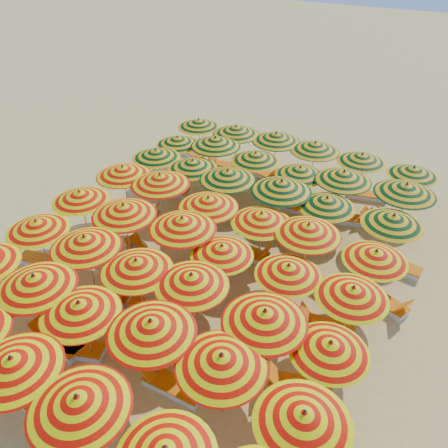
# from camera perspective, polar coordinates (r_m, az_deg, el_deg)

# --- Properties ---
(ground) EXTENTS (120.00, 120.00, 0.00)m
(ground) POSITION_cam_1_polar(r_m,az_deg,el_deg) (16.18, -0.86, -5.53)
(ground) COLOR #DFC263
(ground) RESTS_ON ground
(umbrella_2) EXTENTS (2.74, 2.74, 2.41)m
(umbrella_2) POSITION_cam_1_polar(r_m,az_deg,el_deg) (11.64, -25.87, -16.09)
(umbrella_2) COLOR silver
(umbrella_2) RESTS_ON ground
(umbrella_3) EXTENTS (2.75, 2.75, 2.42)m
(umbrella_3) POSITION_cam_1_polar(r_m,az_deg,el_deg) (10.47, -18.51, -21.20)
(umbrella_3) COLOR silver
(umbrella_3) RESTS_ON ground
(umbrella_7) EXTENTS (2.60, 2.60, 2.45)m
(umbrella_7) POSITION_cam_1_polar(r_m,az_deg,el_deg) (13.49, -23.47, -6.87)
(umbrella_7) COLOR silver
(umbrella_7) RESTS_ON ground
(umbrella_8) EXTENTS (2.78, 2.78, 2.34)m
(umbrella_8) POSITION_cam_1_polar(r_m,az_deg,el_deg) (12.40, -18.35, -10.34)
(umbrella_8) COLOR silver
(umbrella_8) RESTS_ON ground
(umbrella_9) EXTENTS (2.65, 2.65, 2.46)m
(umbrella_9) POSITION_cam_1_polar(r_m,az_deg,el_deg) (11.36, -9.52, -13.06)
(umbrella_9) COLOR silver
(umbrella_9) RESTS_ON ground
(umbrella_10) EXTENTS (2.63, 2.63, 2.38)m
(umbrella_10) POSITION_cam_1_polar(r_m,az_deg,el_deg) (10.65, -0.34, -17.39)
(umbrella_10) COLOR silver
(umbrella_10) RESTS_ON ground
(umbrella_11) EXTENTS (2.86, 2.86, 2.29)m
(umbrella_11) POSITION_cam_1_polar(r_m,az_deg,el_deg) (10.09, 10.34, -23.60)
(umbrella_11) COLOR silver
(umbrella_11) RESTS_ON ground
(umbrella_12) EXTENTS (2.65, 2.65, 2.26)m
(umbrella_12) POSITION_cam_1_polar(r_m,az_deg,el_deg) (16.10, -23.25, -0.19)
(umbrella_12) COLOR silver
(umbrella_12) RESTS_ON ground
(umbrella_13) EXTENTS (2.99, 2.99, 2.43)m
(umbrella_13) POSITION_cam_1_polar(r_m,az_deg,el_deg) (14.51, -17.70, -2.23)
(umbrella_13) COLOR silver
(umbrella_13) RESTS_ON ground
(umbrella_14) EXTENTS (2.26, 2.26, 2.35)m
(umbrella_14) POSITION_cam_1_polar(r_m,az_deg,el_deg) (13.30, -11.35, -5.28)
(umbrella_14) COLOR silver
(umbrella_14) RESTS_ON ground
(umbrella_15) EXTENTS (2.29, 2.29, 2.36)m
(umbrella_15) POSITION_cam_1_polar(r_m,az_deg,el_deg) (12.60, -4.27, -7.26)
(umbrella_15) COLOR silver
(umbrella_15) RESTS_ON ground
(umbrella_16) EXTENTS (3.02, 3.02, 2.44)m
(umbrella_16) POSITION_cam_1_polar(r_m,az_deg,el_deg) (11.52, 5.34, -11.93)
(umbrella_16) COLOR silver
(umbrella_16) RESTS_ON ground
(umbrella_17) EXTENTS (2.18, 2.18, 2.15)m
(umbrella_17) POSITION_cam_1_polar(r_m,az_deg,el_deg) (11.45, 13.67, -15.36)
(umbrella_17) COLOR silver
(umbrella_17) RESTS_ON ground
(umbrella_18) EXTENTS (2.81, 2.81, 2.29)m
(umbrella_18) POSITION_cam_1_polar(r_m,az_deg,el_deg) (17.21, -18.29, 3.49)
(umbrella_18) COLOR silver
(umbrella_18) RESTS_ON ground
(umbrella_19) EXTENTS (2.56, 2.56, 2.45)m
(umbrella_19) POSITION_cam_1_polar(r_m,az_deg,el_deg) (15.69, -12.96, 1.81)
(umbrella_19) COLOR silver
(umbrella_19) RESTS_ON ground
(umbrella_20) EXTENTS (2.98, 2.98, 2.46)m
(umbrella_20) POSITION_cam_1_polar(r_m,az_deg,el_deg) (14.67, -5.47, 0.11)
(umbrella_20) COLOR silver
(umbrella_20) RESTS_ON ground
(umbrella_21) EXTENTS (2.31, 2.31, 2.17)m
(umbrella_21) POSITION_cam_1_polar(r_m,az_deg,el_deg) (13.85, -0.28, -3.43)
(umbrella_21) COLOR silver
(umbrella_21) RESTS_ON ground
(umbrella_22) EXTENTS (2.61, 2.61, 2.16)m
(umbrella_22) POSITION_cam_1_polar(r_m,az_deg,el_deg) (13.28, 8.42, -5.93)
(umbrella_22) COLOR silver
(umbrella_22) RESTS_ON ground
(umbrella_23) EXTENTS (2.38, 2.38, 2.22)m
(umbrella_23) POSITION_cam_1_polar(r_m,az_deg,el_deg) (12.87, 16.46, -8.55)
(umbrella_23) COLOR silver
(umbrella_23) RESTS_ON ground
(umbrella_24) EXTENTS (2.98, 2.98, 2.38)m
(umbrella_24) POSITION_cam_1_polar(r_m,az_deg,el_deg) (18.35, -13.06, 6.77)
(umbrella_24) COLOR silver
(umbrella_24) RESTS_ON ground
(umbrella_25) EXTENTS (2.58, 2.58, 2.48)m
(umbrella_25) POSITION_cam_1_polar(r_m,az_deg,el_deg) (17.27, -8.35, 5.78)
(umbrella_25) COLOR silver
(umbrella_25) RESTS_ON ground
(umbrella_26) EXTENTS (2.66, 2.66, 2.37)m
(umbrella_26) POSITION_cam_1_polar(r_m,az_deg,el_deg) (15.85, -2.06, 2.87)
(umbrella_26) COLOR silver
(umbrella_26) RESTS_ON ground
(umbrella_27) EXTENTS (2.71, 2.71, 2.27)m
(umbrella_27) POSITION_cam_1_polar(r_m,az_deg,el_deg) (15.21, 4.92, 0.82)
(umbrella_27) COLOR silver
(umbrella_27) RESTS_ON ground
(umbrella_28) EXTENTS (2.71, 2.71, 2.38)m
(umbrella_28) POSITION_cam_1_polar(r_m,az_deg,el_deg) (14.71, 10.95, -0.68)
(umbrella_28) COLOR silver
(umbrella_28) RESTS_ON ground
(umbrella_29) EXTENTS (2.49, 2.49, 2.18)m
(umbrella_29) POSITION_cam_1_polar(r_m,az_deg,el_deg) (14.43, 19.20, -3.90)
(umbrella_29) COLOR silver
(umbrella_29) RESTS_ON ground
(umbrella_30) EXTENTS (2.66, 2.66, 2.28)m
(umbrella_30) POSITION_cam_1_polar(r_m,az_deg,el_deg) (19.72, -8.89, 9.06)
(umbrella_30) COLOR silver
(umbrella_30) RESTS_ON ground
(umbrella_31) EXTENTS (2.84, 2.84, 2.27)m
(umbrella_31) POSITION_cam_1_polar(r_m,az_deg,el_deg) (18.65, -4.13, 7.79)
(umbrella_31) COLOR silver
(umbrella_31) RESTS_ON ground
(umbrella_32) EXTENTS (3.03, 3.03, 2.42)m
(umbrella_32) POSITION_cam_1_polar(r_m,az_deg,el_deg) (17.52, 0.48, 6.43)
(umbrella_32) COLOR silver
(umbrella_32) RESTS_ON ground
(umbrella_33) EXTENTS (2.71, 2.71, 2.51)m
(umbrella_33) POSITION_cam_1_polar(r_m,az_deg,el_deg) (16.75, 7.51, 4.96)
(umbrella_33) COLOR silver
(umbrella_33) RESTS_ON ground
(umbrella_34) EXTENTS (2.39, 2.39, 2.27)m
(umbrella_34) POSITION_cam_1_polar(r_m,az_deg,el_deg) (16.45, 13.28, 2.81)
(umbrella_34) COLOR silver
(umbrella_34) RESTS_ON ground
(umbrella_35) EXTENTS (2.79, 2.79, 2.28)m
(umbrella_35) POSITION_cam_1_polar(r_m,az_deg,el_deg) (16.14, 21.21, 0.52)
(umbrella_35) COLOR silver
(umbrella_35) RESTS_ON ground
(umbrella_36) EXTENTS (2.69, 2.69, 2.17)m
(umbrella_36) POSITION_cam_1_polar(r_m,az_deg,el_deg) (21.10, -6.07, 10.79)
(umbrella_36) COLOR silver
(umbrella_36) RESTS_ON ground
(umbrella_37) EXTENTS (2.60, 2.60, 2.46)m
(umbrella_37) POSITION_cam_1_polar(r_m,az_deg,el_deg) (20.26, -1.11, 10.71)
(umbrella_37) COLOR silver
(umbrella_37) RESTS_ON ground
(umbrella_38) EXTENTS (2.60, 2.60, 2.29)m
(umbrella_38) POSITION_cam_1_polar(r_m,az_deg,el_deg) (19.25, 4.16, 8.75)
(umbrella_38) COLOR silver
(umbrella_38) RESTS_ON ground
(umbrella_39) EXTENTS (2.40, 2.40, 2.19)m
(umbrella_39) POSITION_cam_1_polar(r_m,az_deg,el_deg) (18.48, 9.91, 6.83)
(umbrella_39) COLOR silver
(umbrella_39) RESTS_ON ground
(umbrella_40) EXTENTS (2.73, 2.73, 2.41)m
(umbrella_40) POSITION_cam_1_polar(r_m,az_deg,el_deg) (18.09, 15.36, 6.07)
(umbrella_40) COLOR silver
(umbrella_40) RESTS_ON ground
(umbrella_41) EXTENTS (2.72, 2.72, 2.45)m
(umbrella_41) POSITION_cam_1_polar(r_m,az_deg,el_deg) (17.86, 22.64, 4.25)
(umbrella_41) COLOR silver
(umbrella_41) RESTS_ON ground
(umbrella_42) EXTENTS (2.58, 2.58, 2.27)m
(umbrella_42) POSITION_cam_1_polar(r_m,az_deg,el_deg) (22.72, -3.32, 13.02)
(umbrella_42) COLOR silver
(umbrella_42) RESTS_ON ground
(umbrella_43) EXTENTS (2.46, 2.46, 2.41)m
(umbrella_43) POSITION_cam_1_polar(r_m,az_deg,el_deg) (21.56, 1.59, 12.16)
(umbrella_43) COLOR silver
(umbrella_43) RESTS_ON ground
(umbrella_44) EXTENTS (2.99, 2.99, 2.42)m
(umbrella_44) POSITION_cam_1_polar(r_m,az_deg,el_deg) (20.93, 6.83, 11.20)
(umbrella_44) COLOR silver
(umbrella_44) RESTS_ON ground
(umbrella_45) EXTENTS (2.50, 2.50, 2.38)m
(umbrella_45) POSITION_cam_1_polar(r_m,az_deg,el_deg) (20.35, 11.81, 9.86)
(umbrella_45) COLOR silver
(umbrella_45) RESTS_ON ground
(umbrella_46) EXTENTS (2.72, 2.72, 2.25)m
(umbrella_46) POSITION_cam_1_polar(r_m,az_deg,el_deg) (20.09, 17.58, 8.23)
(umbrella_46) COLOR silver
(umbrella_46) RESTS_ON ground
(umbrella_47) EXTENTS (2.20, 2.20, 2.18)m
(umbrella_47) POSITION_cam_1_polar(r_m,az_deg,el_deg) (19.86, 23.50, 6.36)
(umbrella_47) COLOR silver
(umbrella_47) RESTS_ON ground
(lounger_0) EXTENTS (1.79, 0.77, 0.69)m
(lounger_0) POSITION_cam_1_polar(r_m,az_deg,el_deg) (12.84, -21.30, -22.66)
(lounger_0) COLOR white
(lounger_0) RESTS_ON ground
(lounger_2) EXTENTS (1.77, 0.69, 0.69)m
(lounger_2) POSITION_cam_1_polar(r_m,az_deg,el_deg) (14.43, -20.98, -14.09)
(lounger_2) COLOR white
(lounger_2) RESTS_ON ground
(lounger_3) EXTENTS (1.83, 1.10, 0.69)m
(lounger_3) POSITION_cam_1_polar(r_m,az_deg,el_deg) (14.07, -18.94, -15.11)
(lounger_3) COLOR white
(lounger_3) RESTS_ON ground
(lounger_4) EXTENTS (1.74, 0.61, 0.69)m
(lounger_4) POSITION_cam_1_polar(r_m,az_deg,el_deg) (12.70, -6.83, -20.18)
(lounger_4) COLOR white
(lounger_4) RESTS_ON ground
(lounger_5) EXTENTS (1.82, 0.97, 0.69)m
(lounger_5) POSITION_cam_1_polar(r_m,az_deg,el_deg) (17.54, -22.62, -4.39)
(lounger_5) COLOR white
(lounger_5) RESTS_ON ground
(lounger_6) EXTENTS (1.82, 1.01, 0.69)m
(lounger_6) POSITION_cam_1_polar(r_m,az_deg,el_deg) (15.31, -15.27, -9.21)
(lounger_6) COLOR white
(lounger_6) RESTS_ON ground
(lounger_7) EXTENTS (1.74, 0.59, 0.69)m
(lounger_7) POSITION_cam_1_polar(r_m,az_deg,el_deg) (14.34, -8.99, -11.90)
(lounger_7) COLOR white
(lounger_7) RESTS_ON ground
(lounger_8) EXTENTS (1.82, 1.18, 0.69)m
(lounger_8) POSITION_cam_1_polar(r_m,az_deg,el_deg) (12.79, 9.61, -20.01)
(lounger_8) COLOR white
(lounger_8) RESTS_ON ground
(lounger_9) EXTENTS (1.83, 1.06, 0.69)m
(lounger_9) POSITION_cam_1_polar(r_m,az_deg,el_deg) (16.68, -10.37, -4.10)
(lounger_9) COLOR white
(lounger_9) RESTS_ON ground
(lounger_10) EXTENTS (1.81, 0.91, 0.69)m
(lounger_10) POSITION_cam_1_polar(r_m,az_deg,el_deg) (14.28, 13.04, -12.78)
(lounger_10) COLOR white
(lounger_10) RESTS_ON ground
(lounger_11) EXTENTS (1.82, 0.96, 0.69)m
(lounger_11) POSITION_cam_1_polar(r_m,az_deg,el_deg) (19.02, -10.81, 1.33)
(lounger_11) COLOR white
(lounger_11) RESTS_ON ground
(lounger_12) EXTENTS (1.83, 1.11, 0.69)m
(lounger_12) POSITION_cam_1_polar(r_m,az_deg,el_deg) (16.66, -0.70, -3.46)
(lounger_12) COLOR white
(lounger_12) RESTS_ON ground
(lounger_13) EXTENTS (1.78, 0.74, 0.69)m
(lounger_13) POSITION_cam_1_polar(r_m,az_deg,el_deg) (16.52, 3.11, -3.90)
(lounger_13) COLOR white
(lounger_13) RESTS_ON ground
(lounger_14) EXTENTS (1.82, 0.97, 0.69)m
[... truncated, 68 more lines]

